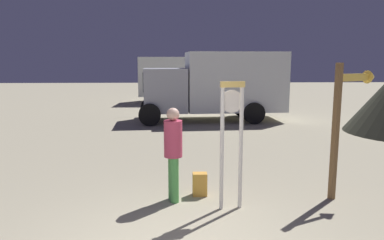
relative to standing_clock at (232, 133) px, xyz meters
name	(u,v)px	position (x,y,z in m)	size (l,w,h in m)	color
standing_clock	(232,133)	(0.00, 0.00, 0.00)	(0.43, 0.15, 2.27)	white
arrow_sign	(349,108)	(2.29, 0.51, 0.36)	(1.03, 0.63, 2.58)	brown
person_near_clock	(173,150)	(-1.02, 0.39, -0.39)	(0.34, 0.34, 1.77)	#4DA04C
backpack	(200,184)	(-0.51, 0.65, -1.15)	(0.28, 0.24, 0.45)	gold
box_truck_near	(218,84)	(0.86, 9.87, 0.23)	(6.44, 2.91, 2.99)	silver
box_truck_far	(188,78)	(-0.27, 16.96, 0.19)	(6.57, 2.90, 2.85)	silver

